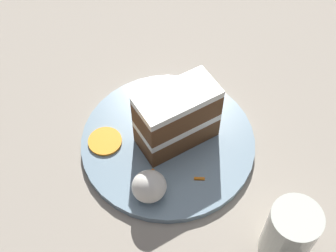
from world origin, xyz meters
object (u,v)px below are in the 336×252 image
(cream_dollop, at_px, (149,187))
(drinking_glass, at_px, (288,236))
(cake_slice, at_px, (177,117))
(plate, at_px, (168,142))
(orange_garnish, at_px, (105,141))

(cream_dollop, bearing_deg, drinking_glass, 147.05)
(drinking_glass, bearing_deg, cake_slice, -61.86)
(plate, height_order, orange_garnish, orange_garnish)
(cake_slice, xyz_separation_m, cream_dollop, (0.06, 0.09, -0.03))
(cake_slice, height_order, cream_dollop, cake_slice)
(orange_garnish, bearing_deg, cake_slice, 173.75)
(cream_dollop, bearing_deg, plate, -115.98)
(cake_slice, height_order, drinking_glass, cake_slice)
(cream_dollop, bearing_deg, cake_slice, -122.10)
(plate, bearing_deg, cream_dollop, 64.02)
(plate, distance_m, drinking_glass, 0.23)
(cake_slice, bearing_deg, orange_garnish, -116.34)
(cake_slice, relative_size, orange_garnish, 2.52)
(plate, relative_size, orange_garnish, 5.17)
(plate, distance_m, orange_garnish, 0.10)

